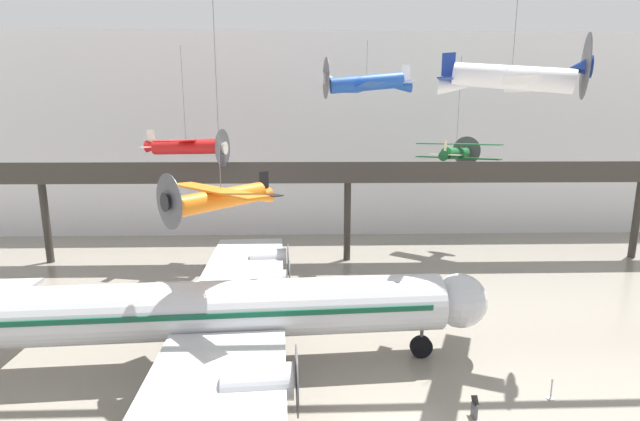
{
  "coord_description": "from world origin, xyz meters",
  "views": [
    {
      "loc": [
        -4.07,
        -15.85,
        13.17
      ],
      "look_at": [
        -3.34,
        8.37,
        8.65
      ],
      "focal_mm": 24.0,
      "sensor_mm": 36.0,
      "label": 1
    }
  ],
  "objects_px": {
    "suspended_plane_white_twin": "(511,78)",
    "stanchion_barrier": "(551,393)",
    "suspended_plane_blue_trainer": "(367,83)",
    "info_sign_pedestal": "(474,409)",
    "suspended_plane_orange_highwing": "(221,198)",
    "suspended_plane_red_highwing": "(186,146)",
    "suspended_plane_green_biplane": "(456,153)",
    "airliner_silver_main": "(212,311)"
  },
  "relations": [
    {
      "from": "suspended_plane_white_twin",
      "to": "stanchion_barrier",
      "type": "height_order",
      "value": "suspended_plane_white_twin"
    },
    {
      "from": "suspended_plane_blue_trainer",
      "to": "info_sign_pedestal",
      "type": "bearing_deg",
      "value": 90.01
    },
    {
      "from": "info_sign_pedestal",
      "to": "suspended_plane_orange_highwing",
      "type": "bearing_deg",
      "value": 153.01
    },
    {
      "from": "suspended_plane_red_highwing",
      "to": "suspended_plane_orange_highwing",
      "type": "bearing_deg",
      "value": -57.79
    },
    {
      "from": "suspended_plane_white_twin",
      "to": "stanchion_barrier",
      "type": "distance_m",
      "value": 16.91
    },
    {
      "from": "suspended_plane_white_twin",
      "to": "info_sign_pedestal",
      "type": "height_order",
      "value": "suspended_plane_white_twin"
    },
    {
      "from": "suspended_plane_green_biplane",
      "to": "airliner_silver_main",
      "type": "bearing_deg",
      "value": 175.05
    },
    {
      "from": "suspended_plane_orange_highwing",
      "to": "suspended_plane_blue_trainer",
      "type": "height_order",
      "value": "suspended_plane_blue_trainer"
    },
    {
      "from": "airliner_silver_main",
      "to": "stanchion_barrier",
      "type": "distance_m",
      "value": 17.95
    },
    {
      "from": "suspended_plane_white_twin",
      "to": "info_sign_pedestal",
      "type": "xyz_separation_m",
      "value": [
        -3.91,
        -7.31,
        -15.66
      ]
    },
    {
      "from": "suspended_plane_green_biplane",
      "to": "stanchion_barrier",
      "type": "bearing_deg",
      "value": -149.35
    },
    {
      "from": "suspended_plane_white_twin",
      "to": "suspended_plane_blue_trainer",
      "type": "xyz_separation_m",
      "value": [
        -6.39,
        13.65,
        1.14
      ]
    },
    {
      "from": "suspended_plane_white_twin",
      "to": "airliner_silver_main",
      "type": "bearing_deg",
      "value": -146.12
    },
    {
      "from": "suspended_plane_white_twin",
      "to": "stanchion_barrier",
      "type": "relative_size",
      "value": 8.72
    },
    {
      "from": "info_sign_pedestal",
      "to": "airliner_silver_main",
      "type": "bearing_deg",
      "value": 156.14
    },
    {
      "from": "suspended_plane_green_biplane",
      "to": "suspended_plane_red_highwing",
      "type": "distance_m",
      "value": 27.04
    },
    {
      "from": "airliner_silver_main",
      "to": "info_sign_pedestal",
      "type": "xyz_separation_m",
      "value": [
        13.0,
        -4.69,
        -2.93
      ]
    },
    {
      "from": "suspended_plane_blue_trainer",
      "to": "suspended_plane_red_highwing",
      "type": "bearing_deg",
      "value": -12.03
    },
    {
      "from": "suspended_plane_red_highwing",
      "to": "info_sign_pedestal",
      "type": "relative_size",
      "value": 8.6
    },
    {
      "from": "suspended_plane_blue_trainer",
      "to": "suspended_plane_red_highwing",
      "type": "relative_size",
      "value": 0.92
    },
    {
      "from": "suspended_plane_orange_highwing",
      "to": "stanchion_barrier",
      "type": "xyz_separation_m",
      "value": [
        16.72,
        -3.98,
        -9.31
      ]
    },
    {
      "from": "stanchion_barrier",
      "to": "info_sign_pedestal",
      "type": "distance_m",
      "value": 4.54
    },
    {
      "from": "stanchion_barrier",
      "to": "airliner_silver_main",
      "type": "bearing_deg",
      "value": 168.8
    },
    {
      "from": "suspended_plane_orange_highwing",
      "to": "stanchion_barrier",
      "type": "bearing_deg",
      "value": 124.58
    },
    {
      "from": "suspended_plane_orange_highwing",
      "to": "suspended_plane_red_highwing",
      "type": "bearing_deg",
      "value": -111.31
    },
    {
      "from": "suspended_plane_orange_highwing",
      "to": "suspended_plane_white_twin",
      "type": "xyz_separation_m",
      "value": [
        16.27,
        2.07,
        6.48
      ]
    },
    {
      "from": "suspended_plane_white_twin",
      "to": "stanchion_barrier",
      "type": "xyz_separation_m",
      "value": [
        0.45,
        -6.05,
        -15.79
      ]
    },
    {
      "from": "airliner_silver_main",
      "to": "stanchion_barrier",
      "type": "relative_size",
      "value": 33.45
    },
    {
      "from": "airliner_silver_main",
      "to": "suspended_plane_blue_trainer",
      "type": "distance_m",
      "value": 23.82
    },
    {
      "from": "suspended_plane_red_highwing",
      "to": "suspended_plane_blue_trainer",
      "type": "bearing_deg",
      "value": 6.2
    },
    {
      "from": "stanchion_barrier",
      "to": "info_sign_pedestal",
      "type": "height_order",
      "value": "info_sign_pedestal"
    },
    {
      "from": "suspended_plane_red_highwing",
      "to": "info_sign_pedestal",
      "type": "xyz_separation_m",
      "value": [
        18.88,
        -22.48,
        -11.3
      ]
    },
    {
      "from": "suspended_plane_orange_highwing",
      "to": "stanchion_barrier",
      "type": "relative_size",
      "value": 11.27
    },
    {
      "from": "suspended_plane_white_twin",
      "to": "suspended_plane_green_biplane",
      "type": "distance_m",
      "value": 20.52
    },
    {
      "from": "airliner_silver_main",
      "to": "info_sign_pedestal",
      "type": "bearing_deg",
      "value": -23.54
    },
    {
      "from": "suspended_plane_green_biplane",
      "to": "stanchion_barrier",
      "type": "xyz_separation_m",
      "value": [
        -3.45,
        -25.51,
        -10.58
      ]
    },
    {
      "from": "stanchion_barrier",
      "to": "suspended_plane_red_highwing",
      "type": "bearing_deg",
      "value": 137.6
    },
    {
      "from": "suspended_plane_orange_highwing",
      "to": "stanchion_barrier",
      "type": "height_order",
      "value": "suspended_plane_orange_highwing"
    },
    {
      "from": "airliner_silver_main",
      "to": "suspended_plane_green_biplane",
      "type": "bearing_deg",
      "value": 43.0
    },
    {
      "from": "suspended_plane_green_biplane",
      "to": "suspended_plane_blue_trainer",
      "type": "distance_m",
      "value": 13.41
    },
    {
      "from": "suspended_plane_orange_highwing",
      "to": "suspended_plane_red_highwing",
      "type": "height_order",
      "value": "suspended_plane_red_highwing"
    },
    {
      "from": "stanchion_barrier",
      "to": "info_sign_pedestal",
      "type": "bearing_deg",
      "value": -163.89
    }
  ]
}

